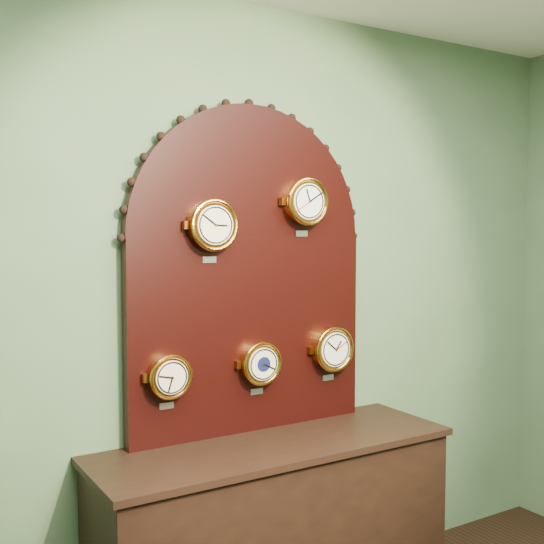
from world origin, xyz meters
TOP-DOWN VIEW (x-y plane):
  - wall_back at (0.00, 2.50)m, footprint 4.00×0.00m
  - shop_counter at (0.00, 2.23)m, footprint 1.60×0.50m
  - display_board at (0.00, 2.45)m, footprint 1.26×0.06m
  - roman_clock at (-0.22, 2.38)m, footprint 0.23×0.08m
  - arabic_clock at (0.27, 2.38)m, footprint 0.23×0.08m
  - hygrometer at (-0.43, 2.38)m, footprint 0.19×0.08m
  - barometer at (0.02, 2.38)m, footprint 0.20×0.08m
  - tide_clock at (0.43, 2.38)m, footprint 0.22×0.08m

SIDE VIEW (x-z plane):
  - shop_counter at x=0.00m, z-range 0.00..0.80m
  - hygrometer at x=-0.43m, z-range 1.02..1.27m
  - barometer at x=0.02m, z-range 1.03..1.28m
  - tide_clock at x=0.43m, z-range 1.04..1.32m
  - wall_back at x=0.00m, z-range -0.60..3.40m
  - display_board at x=0.00m, z-range 0.86..2.39m
  - roman_clock at x=-0.22m, z-range 1.64..1.92m
  - arabic_clock at x=0.27m, z-range 1.76..2.03m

